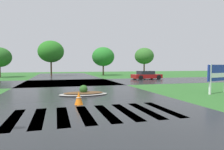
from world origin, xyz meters
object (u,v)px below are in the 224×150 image
traffic_cone (79,98)px  estate_billboard (218,74)px  car_silver_hatch (146,75)px  median_island (84,93)px

traffic_cone → estate_billboard: bearing=7.9°
estate_billboard → car_silver_hatch: size_ratio=0.57×
car_silver_hatch → traffic_cone: car_silver_hatch is taller
median_island → estate_billboard: bearing=-11.2°
estate_billboard → median_island: size_ratio=0.76×
car_silver_hatch → traffic_cone: (-11.54, -16.12, -0.25)m
median_island → traffic_cone: 3.35m
car_silver_hatch → traffic_cone: bearing=-129.7°
median_island → car_silver_hatch: 16.83m
estate_billboard → traffic_cone: estate_billboard is taller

